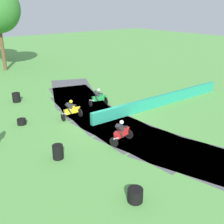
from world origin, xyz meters
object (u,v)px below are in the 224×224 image
(motorcycle_lead_green, at_px, (99,97))
(motorcycle_trailing_red, at_px, (122,132))
(motorcycle_chase_yellow, at_px, (72,110))
(tire_stack_far, at_px, (135,195))
(tire_stack_near, at_px, (16,97))
(tire_stack_mid_a, at_px, (22,122))
(tire_stack_mid_b, at_px, (58,152))

(motorcycle_lead_green, distance_m, motorcycle_trailing_red, 6.72)
(motorcycle_chase_yellow, distance_m, tire_stack_far, 9.82)
(motorcycle_lead_green, height_order, tire_stack_near, motorcycle_lead_green)
(motorcycle_chase_yellow, height_order, tire_stack_near, motorcycle_chase_yellow)
(motorcycle_lead_green, height_order, motorcycle_trailing_red, motorcycle_trailing_red)
(motorcycle_lead_green, xyz_separation_m, motorcycle_trailing_red, (-2.76, -6.13, 0.01))
(tire_stack_mid_a, bearing_deg, tire_stack_mid_b, -91.55)
(motorcycle_trailing_red, bearing_deg, tire_stack_mid_b, 169.52)
(motorcycle_trailing_red, height_order, tire_stack_far, motorcycle_trailing_red)
(motorcycle_trailing_red, xyz_separation_m, tire_stack_near, (-2.32, 11.15, -0.26))
(tire_stack_near, height_order, tire_stack_mid_a, tire_stack_near)
(motorcycle_lead_green, xyz_separation_m, tire_stack_mid_b, (-6.67, -5.41, -0.25))
(tire_stack_mid_b, bearing_deg, motorcycle_lead_green, 39.03)
(motorcycle_chase_yellow, xyz_separation_m, tire_stack_far, (-2.57, -9.47, -0.33))
(motorcycle_trailing_red, xyz_separation_m, tire_stack_far, (-3.00, -4.36, -0.36))
(motorcycle_chase_yellow, distance_m, tire_stack_mid_b, 5.61)
(motorcycle_lead_green, distance_m, tire_stack_mid_b, 8.59)
(motorcycle_trailing_red, xyz_separation_m, tire_stack_mid_a, (-3.76, 6.31, -0.46))
(motorcycle_chase_yellow, xyz_separation_m, tire_stack_mid_a, (-3.33, 1.20, -0.43))
(motorcycle_chase_yellow, relative_size, tire_stack_mid_a, 2.78)
(motorcycle_lead_green, bearing_deg, tire_stack_near, 135.35)
(motorcycle_lead_green, xyz_separation_m, tire_stack_far, (-5.76, -10.49, -0.35))
(tire_stack_near, bearing_deg, tire_stack_mid_a, -106.58)
(motorcycle_lead_green, relative_size, motorcycle_chase_yellow, 1.01)
(motorcycle_chase_yellow, height_order, tire_stack_mid_a, motorcycle_chase_yellow)
(motorcycle_chase_yellow, bearing_deg, tire_stack_far, -105.19)
(motorcycle_lead_green, relative_size, tire_stack_far, 2.58)
(tire_stack_mid_b, xyz_separation_m, tire_stack_far, (0.91, -5.08, -0.10))
(tire_stack_mid_b, bearing_deg, tire_stack_mid_a, 88.45)
(motorcycle_chase_yellow, relative_size, tire_stack_near, 2.12)
(motorcycle_lead_green, bearing_deg, tire_stack_mid_a, 178.39)
(tire_stack_near, relative_size, tire_stack_far, 1.20)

